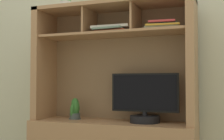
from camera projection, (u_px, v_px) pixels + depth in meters
The scene contains 6 objects.
back_wall at pixel (121, 14), 2.73m from camera, with size 6.00×0.02×2.80m, color beige.
media_console at pixel (112, 125), 2.47m from camera, with size 1.34×0.46×1.42m.
tv_monitor at pixel (145, 102), 2.37m from camera, with size 0.54×0.24×0.39m.
potted_orchid at pixel (75, 110), 2.59m from camera, with size 0.10×0.10×0.18m.
magazine_stack_left at pixel (163, 26), 2.31m from camera, with size 0.28×0.23×0.05m.
magazine_stack_centre at pixel (112, 29), 2.46m from camera, with size 0.32×0.24×0.05m.
Camera 1 is at (0.86, -2.32, 0.78)m, focal length 48.42 mm.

